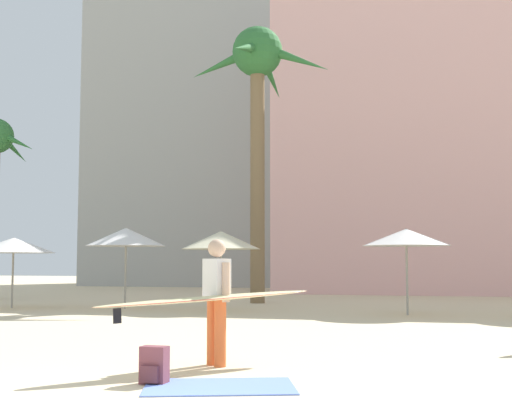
% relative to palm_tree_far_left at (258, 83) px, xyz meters
% --- Properties ---
extents(hotel_tower_gray, '(17.77, 9.98, 24.19)m').
position_rel_palm_tree_far_left_xyz_m(hotel_tower_gray, '(-5.95, 18.96, 4.47)').
color(hotel_tower_gray, '#A8A8A3').
rests_on(hotel_tower_gray, ground).
extents(palm_tree_far_left, '(5.32, 5.25, 9.62)m').
position_rel_palm_tree_far_left_xyz_m(palm_tree_far_left, '(0.00, 0.00, 0.00)').
color(palm_tree_far_left, brown).
rests_on(palm_tree_far_left, ground).
extents(cafe_umbrella_2, '(2.31, 2.31, 2.26)m').
position_rel_palm_tree_far_left_xyz_m(cafe_umbrella_2, '(5.18, -4.19, -5.59)').
color(cafe_umbrella_2, gray).
rests_on(cafe_umbrella_2, ground).
extents(cafe_umbrella_3, '(2.26, 2.26, 2.27)m').
position_rel_palm_tree_far_left_xyz_m(cafe_umbrella_3, '(-0.04, -3.94, -5.61)').
color(cafe_umbrella_3, gray).
rests_on(cafe_umbrella_3, ground).
extents(cafe_umbrella_4, '(2.50, 2.50, 2.13)m').
position_rel_palm_tree_far_left_xyz_m(cafe_umbrella_4, '(-6.48, -4.47, -5.73)').
color(cafe_umbrella_4, gray).
rests_on(cafe_umbrella_4, ground).
extents(cafe_umbrella_5, '(2.39, 2.39, 2.42)m').
position_rel_palm_tree_far_left_xyz_m(cafe_umbrella_5, '(-3.11, -3.76, -5.48)').
color(cafe_umbrella_5, gray).
rests_on(cafe_umbrella_5, ground).
extents(beach_towel, '(1.89, 1.52, 0.01)m').
position_rel_palm_tree_far_left_xyz_m(beach_towel, '(3.66, -15.40, -7.62)').
color(beach_towel, '#6684E0').
rests_on(beach_towel, ground).
extents(backpack, '(0.31, 0.25, 0.42)m').
position_rel_palm_tree_far_left_xyz_m(backpack, '(2.89, -15.41, -7.42)').
color(backpack, brown).
rests_on(backpack, ground).
extents(person_mid_right, '(2.40, 2.54, 1.67)m').
position_rel_palm_tree_far_left_xyz_m(person_mid_right, '(3.13, -14.06, -6.71)').
color(person_mid_right, orange).
rests_on(person_mid_right, ground).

